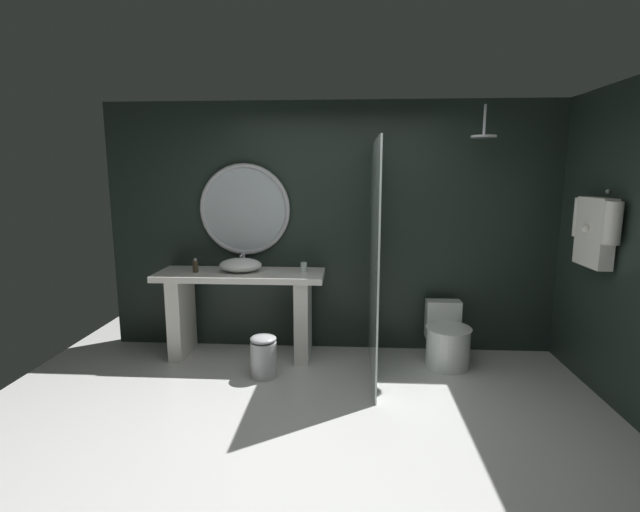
% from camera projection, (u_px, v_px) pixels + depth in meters
% --- Properties ---
extents(ground_plane, '(5.76, 5.76, 0.00)m').
position_uv_depth(ground_plane, '(325.00, 442.00, 3.31)').
color(ground_plane, silver).
extents(back_wall_panel, '(4.80, 0.10, 2.60)m').
position_uv_depth(back_wall_panel, '(334.00, 228.00, 4.95)').
color(back_wall_panel, '#1E2823').
rests_on(back_wall_panel, ground_plane).
extents(side_wall_right, '(0.10, 2.47, 2.60)m').
position_uv_depth(side_wall_right, '(627.00, 247.00, 3.69)').
color(side_wall_right, '#1E2823').
rests_on(side_wall_right, ground_plane).
extents(vanity_counter, '(1.68, 0.58, 0.89)m').
position_uv_depth(vanity_counter, '(241.00, 303.00, 4.78)').
color(vanity_counter, silver).
rests_on(vanity_counter, ground_plane).
extents(vessel_sink, '(0.43, 0.35, 0.17)m').
position_uv_depth(vessel_sink, '(241.00, 265.00, 4.73)').
color(vessel_sink, white).
rests_on(vessel_sink, vanity_counter).
extents(tumbler_cup, '(0.06, 0.06, 0.10)m').
position_uv_depth(tumbler_cup, '(304.00, 267.00, 4.72)').
color(tumbler_cup, silver).
rests_on(tumbler_cup, vanity_counter).
extents(soap_dispenser, '(0.06, 0.06, 0.14)m').
position_uv_depth(soap_dispenser, '(195.00, 266.00, 4.71)').
color(soap_dispenser, '#3D3323').
rests_on(soap_dispenser, vanity_counter).
extents(round_wall_mirror, '(0.96, 0.05, 0.96)m').
position_uv_depth(round_wall_mirror, '(245.00, 209.00, 4.88)').
color(round_wall_mirror, '#B7B7BC').
extents(shower_glass_panel, '(0.02, 1.30, 2.17)m').
position_uv_depth(shower_glass_panel, '(374.00, 261.00, 4.28)').
color(shower_glass_panel, silver).
rests_on(shower_glass_panel, ground_plane).
extents(rain_shower_head, '(0.23, 0.23, 0.30)m').
position_uv_depth(rain_shower_head, '(484.00, 134.00, 4.34)').
color(rain_shower_head, '#B7B7BC').
extents(hanging_bathrobe, '(0.20, 0.63, 0.65)m').
position_uv_depth(hanging_bathrobe, '(595.00, 229.00, 3.90)').
color(hanging_bathrobe, '#B7B7BC').
extents(toilet, '(0.44, 0.61, 0.59)m').
position_uv_depth(toilet, '(447.00, 340.00, 4.63)').
color(toilet, white).
rests_on(toilet, ground_plane).
extents(waste_bin, '(0.24, 0.24, 0.41)m').
position_uv_depth(waste_bin, '(264.00, 356.00, 4.34)').
color(waste_bin, '#B7B7BC').
rests_on(waste_bin, ground_plane).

